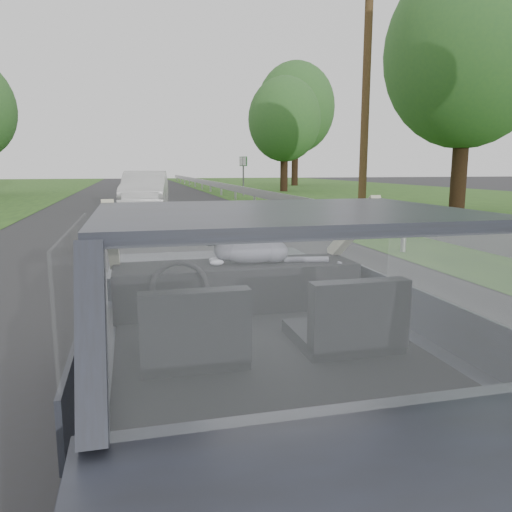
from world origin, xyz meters
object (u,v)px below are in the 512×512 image
cat (252,250)px  highway_sign (243,176)px  utility_pole (366,96)px  other_car (145,191)px  subject_car (259,333)px

cat → highway_sign: 25.18m
cat → utility_pole: bearing=65.7°
cat → other_car: bearing=95.7°
other_car → utility_pole: bearing=-33.8°
cat → other_car: (-0.23, 16.33, -0.35)m
highway_sign → utility_pole: 13.84m
highway_sign → cat: bearing=-117.2°
cat → utility_pole: size_ratio=0.08×
other_car → highway_sign: (5.66, 8.25, 0.36)m
subject_car → cat: bearing=79.9°
subject_car → cat: 0.72m
cat → other_car: 16.34m
other_car → highway_sign: bearing=61.6°
cat → other_car: size_ratio=0.14×
other_car → subject_car: bearing=-83.5°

